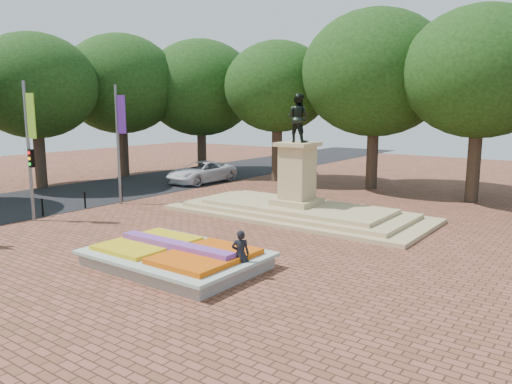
{
  "coord_description": "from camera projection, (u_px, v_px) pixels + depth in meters",
  "views": [
    {
      "loc": [
        13.68,
        -14.36,
        5.74
      ],
      "look_at": [
        1.47,
        2.31,
        2.2
      ],
      "focal_mm": 35.0,
      "sensor_mm": 36.0,
      "label": 1
    }
  ],
  "objects": [
    {
      "name": "ground",
      "position": [
        194.0,
        249.0,
        20.35
      ],
      "size": [
        90.0,
        90.0,
        0.0
      ],
      "primitive_type": "plane",
      "color": "brown",
      "rests_on": "ground"
    },
    {
      "name": "asphalt_street",
      "position": [
        80.0,
        194.0,
        33.06
      ],
      "size": [
        9.0,
        90.0,
        0.02
      ],
      "primitive_type": "cube",
      "color": "black",
      "rests_on": "ground"
    },
    {
      "name": "flower_bed",
      "position": [
        176.0,
        256.0,
        18.1
      ],
      "size": [
        6.3,
        4.3,
        0.91
      ],
      "color": "gray",
      "rests_on": "ground"
    },
    {
      "name": "monument",
      "position": [
        297.0,
        199.0,
        26.56
      ],
      "size": [
        14.0,
        6.0,
        6.4
      ],
      "color": "tan",
      "rests_on": "ground"
    },
    {
      "name": "tree_row_back",
      "position": [
        410.0,
        92.0,
        32.18
      ],
      "size": [
        44.8,
        8.8,
        10.43
      ],
      "color": "#34251C",
      "rests_on": "ground"
    },
    {
      "name": "tree_row_street",
      "position": [
        31.0,
        97.0,
        34.34
      ],
      "size": [
        8.4,
        25.4,
        9.98
      ],
      "color": "#34251C",
      "rests_on": "ground"
    },
    {
      "name": "banner_poles",
      "position": [
        24.0,
        145.0,
        24.52
      ],
      "size": [
        0.88,
        11.17,
        7.0
      ],
      "color": "slate",
      "rests_on": "ground"
    },
    {
      "name": "bollard_row",
      "position": [
        19.0,
        211.0,
        25.3
      ],
      "size": [
        0.12,
        13.12,
        0.98
      ],
      "color": "black",
      "rests_on": "ground"
    },
    {
      "name": "van",
      "position": [
        201.0,
        172.0,
        38.03
      ],
      "size": [
        2.92,
        5.91,
        1.61
      ],
      "primitive_type": "imported",
      "rotation": [
        0.0,
        0.0,
        -0.04
      ],
      "color": "silver",
      "rests_on": "ground"
    },
    {
      "name": "pedestrian",
      "position": [
        240.0,
        254.0,
        16.83
      ],
      "size": [
        0.72,
        0.68,
        1.66
      ],
      "primitive_type": "imported",
      "rotation": [
        0.0,
        0.0,
        3.77
      ],
      "color": "black",
      "rests_on": "ground"
    }
  ]
}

